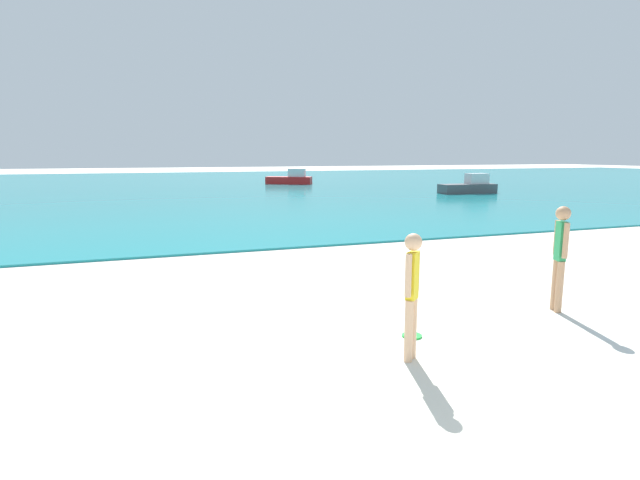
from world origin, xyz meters
TOP-DOWN VIEW (x-y plane):
  - water at (0.00, 42.23)m, footprint 160.00×60.00m
  - person_standing at (0.35, 4.46)m, footprint 0.31×0.27m
  - frisbee at (0.79, 5.16)m, footprint 0.29×0.29m
  - person_distant at (3.68, 5.42)m, footprint 0.23×0.39m
  - boat_near at (17.43, 26.80)m, footprint 3.82×1.36m
  - boat_far at (9.24, 40.53)m, footprint 3.99×2.91m

SIDE VIEW (x-z plane):
  - frisbee at x=0.79m, z-range 0.00..0.03m
  - water at x=0.00m, z-range 0.00..0.06m
  - boat_near at x=17.43m, z-range -0.14..1.14m
  - boat_far at x=9.24m, z-range -0.14..1.17m
  - person_standing at x=0.35m, z-range 0.11..1.75m
  - person_distant at x=3.68m, z-range 0.12..1.89m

